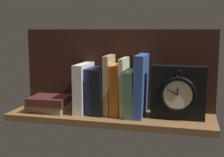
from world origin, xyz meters
TOP-DOWN VIEW (x-y plane):
  - ground_plane at (0.00, 0.00)cm, footprint 80.50×22.07cm
  - back_panel at (0.00, 10.44)cm, footprint 80.50×1.20cm
  - book_white_catcher at (-11.33, 1.46)cm, footprint 3.96×16.01cm
  - book_navy_bierce at (-7.58, 1.46)cm, footprint 3.68×12.63cm
  - book_black_skeptic at (-3.96, 1.46)cm, footprint 4.18×14.82cm
  - book_tan_shortstories at (-0.77, 1.46)cm, footprint 2.23×12.17cm
  - book_orange_pandolfini at (2.40, 1.46)cm, footprint 3.93×12.07cm
  - book_cream_twain at (5.44, 1.46)cm, footprint 2.67×13.10cm
  - book_green_romantic at (8.21, 1.46)cm, footprint 3.43×16.75cm
  - book_blue_modern at (11.82, 1.46)cm, footprint 4.00×16.20cm
  - framed_clock at (25.92, 0.40)cm, footprint 19.74×7.46cm
  - book_stack_side at (-25.30, -1.71)cm, footprint 17.60×13.36cm

SIDE VIEW (x-z plane):
  - ground_plane at x=0.00cm, z-range -2.50..0.00cm
  - book_stack_side at x=-25.30cm, z-range 0.08..6.10cm
  - book_green_romantic at x=8.21cm, z-range -0.02..17.50cm
  - book_black_skeptic at x=-3.96cm, z-range -0.05..17.93cm
  - book_navy_bierce at x=-7.58cm, z-range -0.05..18.05cm
  - book_white_catcher at x=-11.33cm, z-range 0.00..19.46cm
  - book_orange_pandolfini at x=2.40cm, z-range -0.02..19.53cm
  - framed_clock at x=25.92cm, z-range -0.03..19.71cm
  - book_cream_twain at x=5.44cm, z-range -0.03..22.14cm
  - book_tan_shortstories at x=-0.77cm, z-range -0.01..23.02cm
  - book_blue_modern at x=11.82cm, z-range -0.04..23.57cm
  - back_panel at x=0.00cm, z-range 0.00..32.97cm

